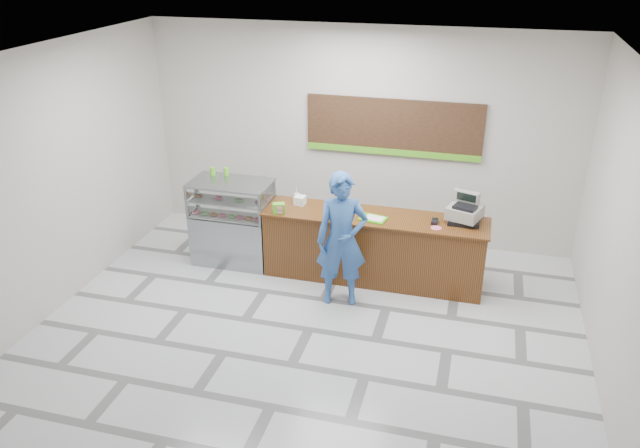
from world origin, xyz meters
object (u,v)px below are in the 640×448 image
(sales_counter, at_px, (373,248))
(display_case, at_px, (233,221))
(cash_register, at_px, (465,211))
(customer, at_px, (342,240))
(serving_tray, at_px, (373,218))

(sales_counter, bearing_deg, display_case, -179.99)
(sales_counter, bearing_deg, cash_register, 6.51)
(display_case, bearing_deg, customer, -20.94)
(serving_tray, relative_size, customer, 0.22)
(sales_counter, xyz_separation_m, cash_register, (1.25, 0.14, 0.67))
(sales_counter, xyz_separation_m, serving_tray, (0.00, -0.12, 0.52))
(cash_register, bearing_deg, sales_counter, -155.21)
(sales_counter, bearing_deg, serving_tray, -89.64)
(sales_counter, relative_size, serving_tray, 7.77)
(customer, bearing_deg, sales_counter, 52.30)
(cash_register, xyz_separation_m, customer, (-1.57, -0.87, -0.23))
(cash_register, height_order, customer, customer)
(sales_counter, distance_m, serving_tray, 0.54)
(sales_counter, distance_m, display_case, 2.23)
(cash_register, height_order, serving_tray, cash_register)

